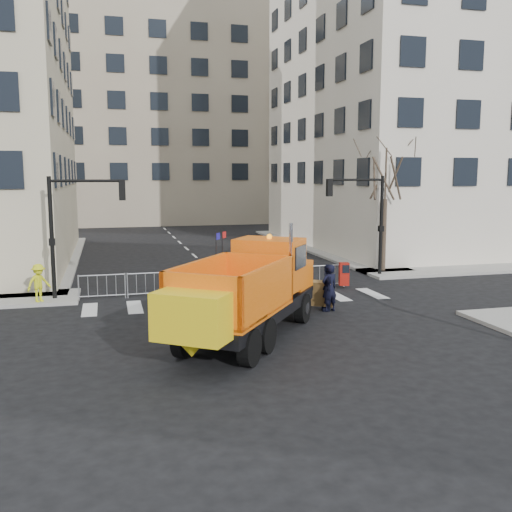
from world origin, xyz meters
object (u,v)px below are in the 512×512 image
object	(u,v)px
cop_b	(292,286)
newspaper_box	(344,274)
plow_truck	(247,290)
cop_a	(329,288)
cop_c	(328,288)
worker	(39,283)

from	to	relation	value
cop_b	newspaper_box	world-z (taller)	cop_b
plow_truck	cop_a	distance (m)	5.26
cop_a	cop_c	xyz separation A→B (m)	(-0.04, 0.11, -0.01)
cop_b	newspaper_box	distance (m)	4.96
cop_a	newspaper_box	bearing A→B (deg)	-133.88
cop_a	cop_b	size ratio (longest dim) A/B	1.05
cop_a	worker	size ratio (longest dim) A/B	1.19
cop_c	newspaper_box	world-z (taller)	cop_c
plow_truck	cop_a	xyz separation A→B (m)	(4.18, 3.11, -0.75)
plow_truck	cop_b	xyz separation A→B (m)	(2.92, 4.06, -0.80)
worker	plow_truck	bearing A→B (deg)	-80.43
plow_truck	cop_b	size ratio (longest dim) A/B	5.25
cop_a	cop_c	world-z (taller)	cop_a
cop_c	cop_a	bearing A→B (deg)	35.53
plow_truck	worker	size ratio (longest dim) A/B	5.92
cop_a	worker	bearing A→B (deg)	-33.42
cop_b	cop_c	distance (m)	1.49
worker	newspaper_box	distance (m)	13.89
cop_a	worker	world-z (taller)	cop_a
cop_b	worker	world-z (taller)	cop_b
cop_c	newspaper_box	bearing A→B (deg)	166.49
worker	cop_a	bearing A→B (deg)	-55.31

